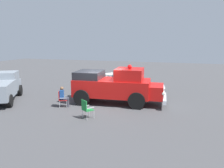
{
  "coord_description": "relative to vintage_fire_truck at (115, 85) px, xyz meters",
  "views": [
    {
      "loc": [
        -4.92,
        13.27,
        4.09
      ],
      "look_at": [
        -0.55,
        -0.45,
        1.28
      ],
      "focal_mm": 35.84,
      "sensor_mm": 36.0,
      "label": 1
    }
  ],
  "objects": [
    {
      "name": "spectator_seated",
      "position": [
        2.84,
        1.79,
        -0.5
      ],
      "size": [
        0.63,
        0.54,
        1.29
      ],
      "color": "#383842",
      "rests_on": "ground"
    },
    {
      "name": "parked_pickup",
      "position": [
        7.58,
        1.88,
        -0.21
      ],
      "size": [
        3.9,
        5.07,
        1.9
      ],
      "color": "black",
      "rests_on": "ground"
    },
    {
      "name": "lawn_chair_by_car",
      "position": [
        0.62,
        3.33,
        -0.61
      ],
      "size": [
        0.68,
        0.68,
        1.02
      ],
      "color": "#B7BABF",
      "rests_on": "ground"
    },
    {
      "name": "ground_plane",
      "position": [
        0.78,
        0.47,
        -1.2
      ],
      "size": [
        60.0,
        60.0,
        0.0
      ],
      "primitive_type": "plane",
      "color": "#424244"
    },
    {
      "name": "classic_hot_rod",
      "position": [
        0.74,
        -5.04,
        -0.45
      ],
      "size": [
        4.71,
        3.72,
        1.46
      ],
      "color": "black",
      "rests_on": "ground"
    },
    {
      "name": "vintage_fire_truck",
      "position": [
        0.0,
        0.0,
        0.0
      ],
      "size": [
        6.12,
        2.77,
        2.59
      ],
      "color": "black",
      "rests_on": "ground"
    },
    {
      "name": "lawn_chair_near_truck",
      "position": [
        2.96,
        1.85,
        -0.61
      ],
      "size": [
        0.64,
        0.64,
        1.02
      ],
      "color": "#B7BABF",
      "rests_on": "ground"
    }
  ]
}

